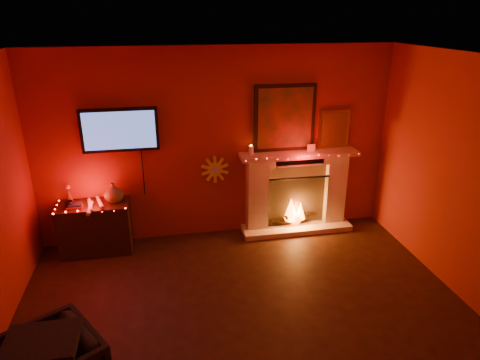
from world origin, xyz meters
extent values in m
plane|color=black|center=(0.00, 0.00, 0.00)|extent=(5.00, 5.00, 0.00)
plane|color=silver|center=(0.00, 0.00, 2.70)|extent=(5.00, 5.00, 0.00)
plane|color=maroon|center=(0.00, 2.50, 1.35)|extent=(5.00, 0.00, 5.00)
cube|color=beige|center=(1.15, 2.30, 0.04)|extent=(1.65, 0.40, 0.08)
cube|color=beige|center=(0.55, 2.39, 0.55)|extent=(0.30, 0.22, 0.95)
cube|color=beige|center=(1.75, 2.39, 0.55)|extent=(0.30, 0.22, 0.95)
cube|color=beige|center=(1.15, 2.39, 1.10)|extent=(1.50, 0.22, 0.14)
cube|color=beige|center=(1.15, 2.33, 1.20)|extent=(1.72, 0.34, 0.06)
cube|color=#89684F|center=(1.15, 2.45, 0.55)|extent=(0.90, 0.10, 0.95)
cube|color=black|center=(1.15, 2.27, 0.47)|extent=(0.90, 0.02, 0.78)
cylinder|color=black|center=(1.05, 2.36, 0.14)|extent=(0.55, 0.09, 0.09)
cylinder|color=black|center=(1.23, 2.38, 0.20)|extent=(0.51, 0.18, 0.08)
cone|color=orange|center=(1.07, 2.36, 0.33)|extent=(0.20, 0.20, 0.34)
cone|color=orange|center=(1.22, 2.37, 0.29)|extent=(0.16, 0.16, 0.26)
sphere|color=#FF3F07|center=(1.15, 2.36, 0.16)|extent=(0.18, 0.18, 0.18)
cube|color=black|center=(0.95, 2.46, 1.71)|extent=(0.88, 0.05, 0.95)
cube|color=#AC3916|center=(0.95, 2.44, 1.71)|extent=(0.78, 0.01, 0.85)
cube|color=#B49835|center=(1.70, 2.47, 1.51)|extent=(0.46, 0.04, 0.56)
cube|color=#B18628|center=(1.70, 2.45, 1.51)|extent=(0.38, 0.01, 0.48)
cylinder|color=white|center=(0.45, 2.38, 1.29)|extent=(0.07, 0.07, 0.12)
cube|color=beige|center=(1.33, 2.36, 1.28)|extent=(0.12, 0.01, 0.10)
cube|color=black|center=(-1.30, 2.46, 1.65)|extent=(1.00, 0.06, 0.58)
cube|color=#4158A7|center=(-1.30, 2.42, 1.65)|extent=(0.92, 0.01, 0.50)
cylinder|color=black|center=(-1.05, 2.47, 1.03)|extent=(0.02, 0.02, 0.66)
cylinder|color=yellow|center=(-0.05, 2.48, 1.00)|extent=(0.20, 0.03, 0.20)
cylinder|color=beige|center=(-0.05, 2.46, 1.00)|extent=(0.13, 0.01, 0.13)
cube|color=black|center=(-1.74, 2.26, 0.35)|extent=(0.93, 0.46, 0.71)
imported|color=brown|center=(-1.45, 2.28, 0.84)|extent=(0.26, 0.26, 0.27)
imported|color=black|center=(-2.02, 2.21, 0.75)|extent=(0.11, 0.11, 0.09)
cylinder|color=beige|center=(-1.75, 2.18, 0.73)|extent=(0.12, 0.38, 0.05)
cylinder|color=beige|center=(-1.74, 2.08, 0.73)|extent=(0.05, 0.38, 0.05)
cylinder|color=beige|center=(-1.63, 2.25, 0.73)|extent=(0.15, 0.38, 0.05)
cube|color=maroon|center=(-1.95, 2.19, 0.72)|extent=(0.20, 0.14, 0.03)
cube|color=#1D2F44|center=(-1.94, 2.20, 0.75)|extent=(0.17, 0.12, 0.02)
camera|label=1|loc=(-0.80, -3.20, 3.09)|focal=32.00mm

